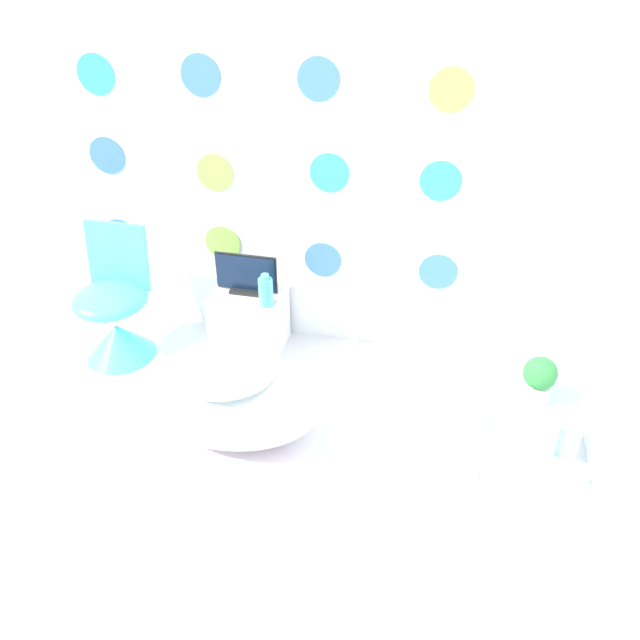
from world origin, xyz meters
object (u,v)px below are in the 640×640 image
at_px(vase, 266,291).
at_px(potted_plant_left, 539,379).
at_px(chair, 116,318).
at_px(tv, 246,276).
at_px(bathtub, 230,396).

xyz_separation_m(vase, potted_plant_left, (1.53, -0.59, 0.07)).
relative_size(chair, tv, 2.17).
distance_m(bathtub, tv, 0.83).
relative_size(tv, vase, 1.87).
xyz_separation_m(tv, potted_plant_left, (1.69, -0.71, 0.05)).
height_order(tv, potted_plant_left, potted_plant_left).
bearing_deg(bathtub, tv, 100.12).
relative_size(bathtub, tv, 2.61).
height_order(vase, potted_plant_left, potted_plant_left).
height_order(bathtub, potted_plant_left, potted_plant_left).
relative_size(bathtub, chair, 1.21).
bearing_deg(potted_plant_left, vase, 159.00).
bearing_deg(potted_plant_left, chair, 169.89).
relative_size(chair, vase, 4.05).
bearing_deg(vase, potted_plant_left, -21.00).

